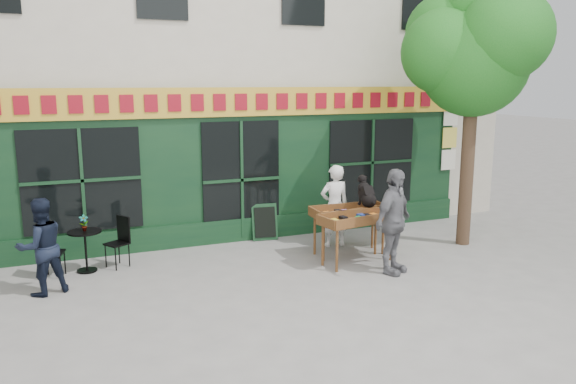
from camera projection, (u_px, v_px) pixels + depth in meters
name	position (u px, v px, depth m)	size (l,w,h in m)	color
ground	(282.00, 273.00, 10.16)	(80.00, 80.00, 0.00)	slate
building	(196.00, 21.00, 14.61)	(14.00, 7.26, 10.00)	beige
street_tree	(474.00, 47.00, 11.31)	(3.05, 2.90, 5.60)	#382619
book_cart_center	(349.00, 214.00, 11.14)	(1.52, 0.68, 0.99)	brown
dog	(367.00, 190.00, 11.14)	(0.34, 0.60, 0.60)	black
woman	(334.00, 206.00, 11.73)	(0.63, 0.41, 1.73)	white
book_cart_right	(358.00, 221.00, 10.61)	(1.58, 0.87, 0.99)	brown
man_right	(393.00, 222.00, 10.02)	(1.12, 0.47, 1.92)	slate
bistro_table	(85.00, 243.00, 10.17)	(0.60, 0.60, 0.76)	black
bistro_chair_left	(47.00, 247.00, 9.85)	(0.44, 0.44, 0.95)	black
bistro_chair_right	(120.00, 237.00, 10.48)	(0.50, 0.50, 0.95)	black
potted_plant	(84.00, 223.00, 10.09)	(0.16, 0.11, 0.30)	gray
man_left	(41.00, 247.00, 9.04)	(0.78, 0.61, 1.60)	black
chalkboard	(265.00, 222.00, 12.24)	(0.58, 0.26, 0.79)	black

